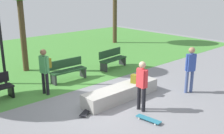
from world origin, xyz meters
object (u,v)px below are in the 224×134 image
Objects in this scene: skater_performing_trick at (142,82)px; skateboard_by_ledge at (148,119)px; backpack_on_ledge at (135,79)px; concrete_ledge at (122,92)px; park_bench_far_right at (68,70)px; skateboard_spare at (87,111)px; pedestrian_with_backpack at (45,67)px; park_bench_near_lamppost at (112,58)px; skater_watching at (190,66)px.

skateboard_by_ledge is at bearing -121.37° from skater_performing_trick.
backpack_on_ledge is 1.29m from skater_performing_trick.
park_bench_far_right is at bearing 95.68° from concrete_ledge.
backpack_on_ledge is at bearing -0.86° from skateboard_spare.
backpack_on_ledge is 3.21m from park_bench_far_right.
skateboard_by_ledge is at bearing -73.48° from pedestrian_with_backpack.
pedestrian_with_backpack is at bearing 106.52° from skateboard_by_ledge.
pedestrian_with_backpack reaches higher than skater_performing_trick.
concrete_ledge is 1.82× the size of pedestrian_with_backpack.
concrete_ledge is 1.31m from skater_performing_trick.
backpack_on_ledge is 3.66m from park_bench_near_lamppost.
skateboard_by_ledge is (-2.88, -0.46, -0.97)m from skater_watching.
skater_watching is 5.35m from pedestrian_with_backpack.
park_bench_far_right is 0.97× the size of park_bench_near_lamppost.
skater_performing_trick reaches higher than concrete_ledge.
skater_watching is (2.31, -1.27, 0.79)m from concrete_ledge.
pedestrian_with_backpack reaches higher than backpack_on_ledge.
pedestrian_with_backpack is at bearing 30.61° from backpack_on_ledge.
backpack_on_ledge reaches higher than concrete_ledge.
skateboard_by_ledge is at bearing -121.51° from park_bench_near_lamppost.
skater_watching is at bearing -40.71° from pedestrian_with_backpack.
backpack_on_ledge reaches higher than skateboard_by_ledge.
park_bench_near_lamppost is (1.79, 3.19, -0.16)m from backpack_on_ledge.
park_bench_far_right is at bearing 121.49° from skater_watching.
skateboard_spare is 2.49m from pedestrian_with_backpack.
park_bench_near_lamppost is at bearing 52.43° from concrete_ledge.
skater_watching is 3.08m from skateboard_by_ledge.
park_bench_near_lamppost reaches higher than backpack_on_ledge.
skater_performing_trick is at bearing -88.39° from park_bench_far_right.
pedestrian_with_backpack is (-1.17, 3.95, 0.97)m from skateboard_by_ledge.
park_bench_far_right reaches higher than skateboard_by_ledge.
skater_watching is at bearing -138.78° from backpack_on_ledge.
park_bench_far_right is (-2.61, 4.26, -0.55)m from skater_watching.
skater_watching reaches higher than park_bench_near_lamppost.
skater_watching reaches higher than park_bench_far_right.
skater_performing_trick is at bearing 127.51° from backpack_on_ledge.
concrete_ledge is at bearing 80.43° from skater_performing_trick.
skater_watching is 1.02× the size of pedestrian_with_backpack.
park_bench_far_right is 1.73m from pedestrian_with_backpack.
pedestrian_with_backpack is (-2.33, 2.32, 0.39)m from backpack_on_ledge.
skateboard_spare is at bearing 74.57° from backpack_on_ledge.
skater_watching reaches higher than concrete_ledge.
skater_performing_trick is at bearing -64.71° from pedestrian_with_backpack.
backpack_on_ledge is at bearing 145.79° from skater_watching.
skater_watching reaches higher than backpack_on_ledge.
skater_watching reaches higher than skater_performing_trick.
park_bench_near_lamppost is (0.07, 4.36, -0.55)m from skater_watching.
concrete_ledge is 1.91× the size of skater_performing_trick.
concrete_ledge is 3.81× the size of skateboard_by_ledge.
concrete_ledge is 9.75× the size of backpack_on_ledge.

